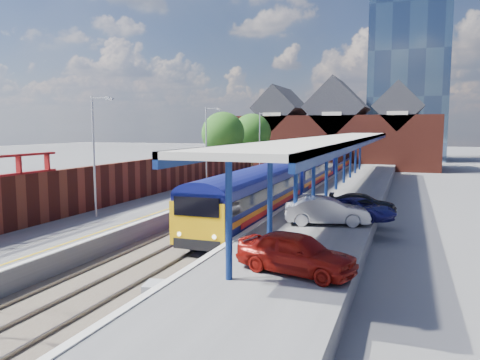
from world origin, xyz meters
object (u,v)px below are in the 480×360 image
at_px(parked_car_silver, 327,211).
at_px(lamp_post_b, 96,149).
at_px(parked_car_red, 296,253).
at_px(lamp_post_d, 261,138).
at_px(lamp_post_c, 208,141).
at_px(platform_sign, 230,165).
at_px(parked_car_dark, 362,203).
at_px(relay_cabinet, 156,297).
at_px(parked_car_blue, 360,209).
at_px(train, 321,164).

bearing_deg(parked_car_silver, lamp_post_b, 86.36).
bearing_deg(parked_car_red, lamp_post_d, 34.68).
relative_size(parked_car_red, parked_car_silver, 0.98).
relative_size(lamp_post_c, lamp_post_d, 1.00).
xyz_separation_m(platform_sign, parked_car_silver, (11.64, -15.66, -0.95)).
height_order(parked_car_dark, relay_cabinet, parked_car_dark).
relative_size(parked_car_blue, relay_cabinet, 4.26).
distance_m(parked_car_dark, relay_cabinet, 16.71).
relative_size(train, parked_car_blue, 15.48).
relative_size(lamp_post_d, parked_car_blue, 1.64).
xyz_separation_m(parked_car_dark, parked_car_blue, (0.03, -2.02, 0.01)).
height_order(parked_car_blue, relay_cabinet, parked_car_blue).
xyz_separation_m(lamp_post_d, platform_sign, (1.36, -14.00, -2.30)).
bearing_deg(parked_car_red, parked_car_blue, 9.64).
bearing_deg(lamp_post_b, lamp_post_c, 90.00).
bearing_deg(lamp_post_c, train, 60.12).
distance_m(platform_sign, parked_car_blue, 18.83).
bearing_deg(relay_cabinet, parked_car_red, 19.76).
relative_size(platform_sign, relay_cabinet, 2.50).
relative_size(lamp_post_b, parked_car_blue, 1.64).
bearing_deg(platform_sign, parked_car_silver, -53.36).
relative_size(lamp_post_c, parked_car_silver, 1.56).
distance_m(train, lamp_post_d, 8.68).
distance_m(lamp_post_b, lamp_post_d, 32.00).
bearing_deg(relay_cabinet, platform_sign, 93.19).
relative_size(train, relay_cabinet, 65.91).
bearing_deg(parked_car_dark, train, 10.51).
relative_size(parked_car_silver, parked_car_blue, 1.05).
distance_m(parked_car_silver, parked_car_dark, 4.51).
bearing_deg(parked_car_silver, platform_sign, 22.78).
relative_size(platform_sign, parked_car_blue, 0.59).
height_order(lamp_post_b, parked_car_silver, lamp_post_b).
distance_m(parked_car_red, parked_car_silver, 8.87).
distance_m(lamp_post_b, lamp_post_c, 16.00).
xyz_separation_m(lamp_post_b, lamp_post_c, (0.00, 16.00, 0.00)).
height_order(train, platform_sign, platform_sign).
relative_size(lamp_post_b, platform_sign, 2.80).
height_order(parked_car_dark, parked_car_blue, parked_car_blue).
relative_size(train, platform_sign, 26.37).
bearing_deg(lamp_post_d, train, -16.51).
distance_m(lamp_post_c, parked_car_dark, 17.60).
relative_size(parked_car_dark, relay_cabinet, 4.03).
xyz_separation_m(parked_car_silver, parked_car_dark, (1.48, 4.25, -0.15)).
bearing_deg(platform_sign, relay_cabinet, -74.00).
bearing_deg(platform_sign, lamp_post_b, -94.33).
relative_size(lamp_post_d, relay_cabinet, 7.00).
xyz_separation_m(train, lamp_post_c, (-7.86, -13.67, 2.87)).
distance_m(train, parked_car_blue, 25.97).
xyz_separation_m(platform_sign, parked_car_dark, (13.13, -11.40, -1.11)).
xyz_separation_m(lamp_post_b, parked_car_blue, (14.52, 4.58, -3.40)).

